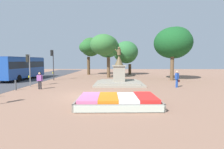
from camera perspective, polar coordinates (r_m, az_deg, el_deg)
ground_plane at (r=13.64m, az=-6.76°, el=-6.98°), size 85.07×85.07×0.00m
flower_planter at (r=10.69m, az=1.92°, el=-8.67°), size 5.05×3.30×0.61m
statue_monument at (r=20.01m, az=2.28°, el=-1.25°), size 5.43×5.43×4.29m
traffic_light_mid_block at (r=20.14m, az=-25.57°, el=2.99°), size 0.41×0.29×3.36m
traffic_light_far_corner at (r=25.30m, az=-18.84°, el=4.59°), size 0.41×0.30×4.15m
city_bus at (r=28.07m, az=-27.50°, el=2.28°), size 2.80×9.36×3.21m
pedestrian_with_handbag at (r=18.85m, az=20.47°, el=-1.07°), size 0.62×0.52×1.71m
pedestrian_near_planter at (r=17.92m, az=-22.54°, el=-1.55°), size 0.57×0.23×1.61m
kerb_bollard_mid_b at (r=18.28m, az=-28.95°, el=-3.01°), size 0.15×0.15×0.94m
park_tree_far_left at (r=33.91m, az=-7.28°, el=8.79°), size 3.87×4.47×7.11m
park_tree_behind_statue at (r=28.24m, az=-2.06°, el=9.32°), size 4.54×5.58×6.83m
park_tree_far_right at (r=33.33m, az=4.55°, el=7.08°), size 4.62×4.77×6.37m
park_tree_street_side at (r=26.58m, az=19.53°, el=9.76°), size 5.27×5.70×7.48m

